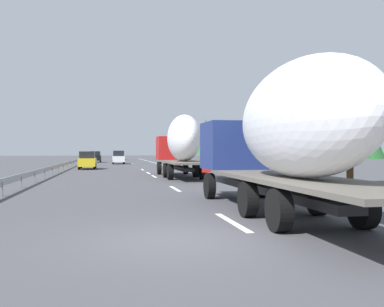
% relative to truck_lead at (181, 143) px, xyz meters
% --- Properties ---
extents(ground_plane, '(260.00, 260.00, 0.00)m').
position_rel_truck_lead_xyz_m(ground_plane, '(18.09, 3.60, -2.47)').
color(ground_plane, '#424247').
extents(lane_stripe_0, '(3.20, 0.20, 0.01)m').
position_rel_truck_lead_xyz_m(lane_stripe_0, '(-19.91, 1.80, -2.47)').
color(lane_stripe_0, white).
rests_on(lane_stripe_0, ground_plane).
extents(lane_stripe_1, '(3.20, 0.20, 0.01)m').
position_rel_truck_lead_xyz_m(lane_stripe_1, '(-9.32, 1.80, -2.47)').
color(lane_stripe_1, white).
rests_on(lane_stripe_1, ground_plane).
extents(lane_stripe_2, '(3.20, 0.20, 0.01)m').
position_rel_truck_lead_xyz_m(lane_stripe_2, '(1.63, 1.80, -2.47)').
color(lane_stripe_2, white).
rests_on(lane_stripe_2, ground_plane).
extents(lane_stripe_3, '(3.20, 0.20, 0.01)m').
position_rel_truck_lead_xyz_m(lane_stripe_3, '(6.62, 1.80, -2.47)').
color(lane_stripe_3, white).
rests_on(lane_stripe_3, ground_plane).
extents(lane_stripe_4, '(3.20, 0.20, 0.01)m').
position_rel_truck_lead_xyz_m(lane_stripe_4, '(13.46, 1.80, -2.47)').
color(lane_stripe_4, white).
rests_on(lane_stripe_4, ground_plane).
extents(lane_stripe_5, '(3.20, 0.20, 0.01)m').
position_rel_truck_lead_xyz_m(lane_stripe_5, '(34.83, 1.80, -2.47)').
color(lane_stripe_5, white).
rests_on(lane_stripe_5, ground_plane).
extents(edge_line_right, '(110.00, 0.20, 0.01)m').
position_rel_truck_lead_xyz_m(edge_line_right, '(23.09, -1.90, -2.47)').
color(edge_line_right, white).
rests_on(edge_line_right, ground_plane).
extents(truck_lead, '(12.18, 2.55, 4.45)m').
position_rel_truck_lead_xyz_m(truck_lead, '(0.00, 0.00, 0.00)').
color(truck_lead, '#B21919').
rests_on(truck_lead, ground_plane).
extents(truck_trailing, '(13.79, 2.55, 4.40)m').
position_rel_truck_lead_xyz_m(truck_trailing, '(-19.13, 0.00, 0.03)').
color(truck_trailing, navy).
rests_on(truck_trailing, ground_plane).
extents(car_yellow_coupe, '(4.69, 1.74, 1.87)m').
position_rel_truck_lead_xyz_m(car_yellow_coupe, '(15.92, 7.41, -1.53)').
color(car_yellow_coupe, gold).
rests_on(car_yellow_coupe, ground_plane).
extents(car_black_suv, '(4.20, 1.90, 1.86)m').
position_rel_truck_lead_xyz_m(car_black_suv, '(43.34, 7.50, -1.54)').
color(car_black_suv, black).
rests_on(car_black_suv, ground_plane).
extents(car_white_van, '(4.56, 1.76, 1.95)m').
position_rel_truck_lead_xyz_m(car_white_van, '(33.67, 3.86, -1.50)').
color(car_white_van, white).
rests_on(car_white_van, ground_plane).
extents(car_blue_sedan, '(4.21, 1.82, 1.92)m').
position_rel_truck_lead_xyz_m(car_blue_sedan, '(65.71, 3.41, -1.51)').
color(car_blue_sedan, '#28479E').
rests_on(car_blue_sedan, ground_plane).
extents(road_sign, '(0.10, 0.90, 3.01)m').
position_rel_truck_lead_xyz_m(road_sign, '(20.98, -3.10, -0.38)').
color(road_sign, gray).
rests_on(road_sign, ground_plane).
extents(tree_0, '(3.68, 3.68, 6.07)m').
position_rel_truck_lead_xyz_m(tree_0, '(-8.94, -8.15, 1.30)').
color(tree_0, '#472D19').
rests_on(tree_0, ground_plane).
extents(tree_1, '(2.95, 2.95, 5.35)m').
position_rel_truck_lead_xyz_m(tree_1, '(35.67, -7.14, 1.06)').
color(tree_1, '#472D19').
rests_on(tree_1, ground_plane).
extents(tree_2, '(2.42, 2.42, 7.25)m').
position_rel_truck_lead_xyz_m(tree_2, '(44.85, -7.84, 1.89)').
color(tree_2, '#472D19').
rests_on(tree_2, ground_plane).
extents(tree_3, '(2.77, 2.77, 6.37)m').
position_rel_truck_lead_xyz_m(tree_3, '(27.85, -7.95, 1.40)').
color(tree_3, '#472D19').
rests_on(tree_3, ground_plane).
extents(tree_4, '(2.40, 2.40, 6.44)m').
position_rel_truck_lead_xyz_m(tree_4, '(47.12, -8.06, 1.48)').
color(tree_4, '#472D19').
rests_on(tree_4, ground_plane).
extents(guardrail_median, '(94.00, 0.10, 0.76)m').
position_rel_truck_lead_xyz_m(guardrail_median, '(21.09, 9.60, -1.89)').
color(guardrail_median, '#9EA0A5').
rests_on(guardrail_median, ground_plane).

